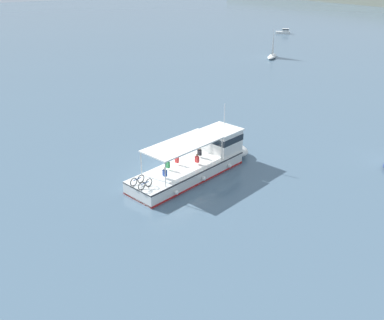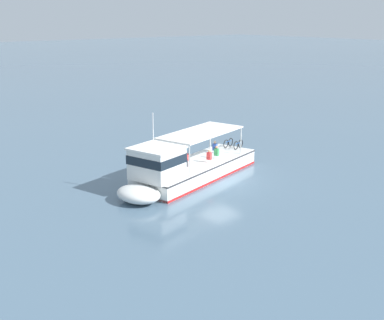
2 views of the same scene
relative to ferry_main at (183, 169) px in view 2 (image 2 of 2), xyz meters
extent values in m
plane|color=slate|center=(-1.26, -2.29, -1.02)|extent=(400.00, 400.00, 0.00)
cube|color=white|center=(0.42, -1.56, -0.47)|extent=(5.89, 11.26, 1.10)
ellipsoid|color=white|center=(-1.19, 4.43, -0.47)|extent=(3.41, 2.89, 1.01)
cube|color=red|center=(0.42, -1.56, -0.92)|extent=(5.93, 11.27, 0.16)
cube|color=#2D2D33|center=(0.42, -1.56, 0.00)|extent=(5.95, 11.28, 0.10)
cube|color=white|center=(-0.72, 2.69, 1.03)|extent=(3.30, 3.22, 1.90)
cube|color=#19232D|center=(-0.72, 2.69, 1.37)|extent=(3.37, 3.27, 0.56)
cube|color=white|center=(-0.72, 2.69, 2.04)|extent=(3.50, 3.41, 0.12)
cube|color=white|center=(0.53, -1.99, 2.13)|extent=(4.58, 7.23, 0.10)
cylinder|color=silver|center=(-1.62, 0.79, 1.08)|extent=(0.08, 0.08, 2.00)
cylinder|color=silver|center=(1.00, 1.50, 1.08)|extent=(0.08, 0.08, 2.00)
cylinder|color=silver|center=(0.06, -5.49, 1.08)|extent=(0.08, 0.08, 2.00)
cylinder|color=silver|center=(2.69, -4.78, 1.08)|extent=(0.08, 0.08, 2.00)
cylinder|color=silver|center=(-0.80, 2.98, 3.20)|extent=(0.06, 0.06, 2.20)
sphere|color=white|center=(1.25, 2.19, -0.52)|extent=(0.36, 0.36, 0.36)
sphere|color=white|center=(2.11, -1.00, -0.52)|extent=(0.36, 0.36, 0.36)
sphere|color=white|center=(2.91, -4.00, -0.52)|extent=(0.36, 0.36, 0.36)
torus|color=black|center=(1.16, -6.07, 0.41)|extent=(0.23, 0.65, 0.66)
torus|color=black|center=(1.34, -6.75, 0.41)|extent=(0.23, 0.65, 0.66)
cylinder|color=#1E478C|center=(1.25, -6.41, 0.53)|extent=(0.24, 0.69, 0.06)
torus|color=black|center=(2.03, -5.84, 0.41)|extent=(0.23, 0.65, 0.66)
torus|color=black|center=(2.21, -6.51, 0.41)|extent=(0.23, 0.65, 0.66)
cylinder|color=#1E478C|center=(2.12, -6.18, 0.53)|extent=(0.24, 0.69, 0.06)
cube|color=#2D4CA5|center=(1.47, -4.19, 0.54)|extent=(0.37, 0.30, 0.52)
sphere|color=beige|center=(1.47, -4.19, 0.91)|extent=(0.20, 0.20, 0.20)
cube|color=#338C4C|center=(0.29, -3.28, 0.54)|extent=(0.37, 0.30, 0.52)
sphere|color=#9E7051|center=(0.29, -3.28, 0.91)|extent=(0.20, 0.20, 0.20)
cube|color=red|center=(-0.17, -2.18, 0.54)|extent=(0.37, 0.30, 0.52)
sphere|color=#9E7051|center=(-0.17, -2.18, 0.91)|extent=(0.20, 0.20, 0.20)
cube|color=red|center=(0.66, -0.74, 0.54)|extent=(0.37, 0.30, 0.52)
sphere|color=#9E7051|center=(0.66, -0.74, 0.91)|extent=(0.20, 0.20, 0.20)
cube|color=black|center=(-0.42, 0.19, 0.54)|extent=(0.37, 0.30, 0.52)
sphere|color=beige|center=(-0.42, 0.19, 0.91)|extent=(0.20, 0.20, 0.20)
camera|label=1|loc=(27.17, -17.63, 15.04)|focal=39.45mm
camera|label=2|loc=(-25.65, 20.41, 9.97)|focal=47.52mm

